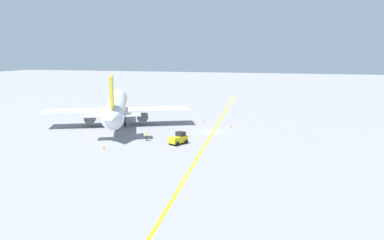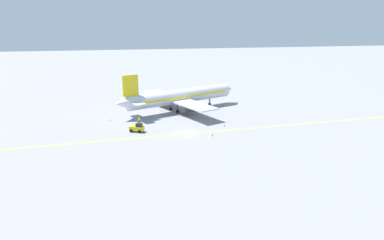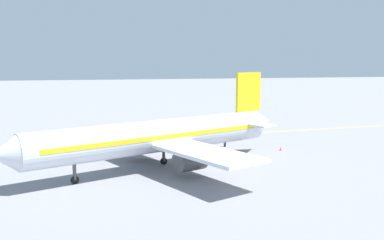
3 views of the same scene
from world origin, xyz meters
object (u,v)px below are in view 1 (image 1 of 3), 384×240
traffic_cone_near_nose (104,147)px  traffic_cone_mid_apron (204,121)px  airplane_at_gate (117,107)px  traffic_cone_by_wingtip (231,126)px  baggage_tug_white (179,139)px  ground_crew_worker (147,135)px

traffic_cone_near_nose → traffic_cone_mid_apron: bearing=70.1°
airplane_at_gate → traffic_cone_by_wingtip: airplane_at_gate is taller
traffic_cone_near_nose → traffic_cone_by_wingtip: size_ratio=1.00×
airplane_at_gate → baggage_tug_white: 20.25m
ground_crew_worker → traffic_cone_mid_apron: size_ratio=3.05×
airplane_at_gate → ground_crew_worker: airplane_at_gate is taller
airplane_at_gate → ground_crew_worker: bearing=-45.4°
airplane_at_gate → traffic_cone_by_wingtip: (22.24, 3.60, -3.43)m
traffic_cone_near_nose → traffic_cone_by_wingtip: bearing=53.4°
baggage_tug_white → traffic_cone_near_nose: baggage_tug_white is taller
airplane_at_gate → baggage_tug_white: bearing=-35.1°
airplane_at_gate → traffic_cone_by_wingtip: 22.79m
airplane_at_gate → traffic_cone_by_wingtip: bearing=9.2°
ground_crew_worker → traffic_cone_by_wingtip: size_ratio=3.05×
airplane_at_gate → ground_crew_worker: (10.71, -10.84, -2.80)m
airplane_at_gate → traffic_cone_mid_apron: (15.77, 7.88, -3.43)m
baggage_tug_white → ground_crew_worker: 5.74m
baggage_tug_white → ground_crew_worker: (-5.70, 0.70, 0.01)m
baggage_tug_white → traffic_cone_by_wingtip: baggage_tug_white is taller
traffic_cone_mid_apron → traffic_cone_by_wingtip: same height
ground_crew_worker → traffic_cone_mid_apron: (5.06, 18.72, -0.63)m
airplane_at_gate → traffic_cone_mid_apron: airplane_at_gate is taller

